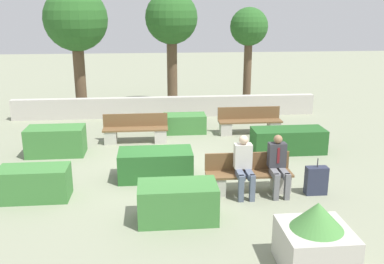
{
  "coord_description": "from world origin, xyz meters",
  "views": [
    {
      "loc": [
        -0.53,
        -9.94,
        3.94
      ],
      "look_at": [
        0.47,
        0.5,
        0.9
      ],
      "focal_mm": 40.0,
      "sensor_mm": 36.0,
      "label": 1
    }
  ],
  "objects_px": {
    "person_seated_man": "(278,163)",
    "tree_center_left": "(172,21)",
    "bench_right_side": "(250,124)",
    "tree_center_right": "(249,30)",
    "suitcase": "(316,181)",
    "bench_front": "(249,178)",
    "person_seated_woman": "(244,163)",
    "planter_corner_left": "(315,240)",
    "bench_left_side": "(136,132)",
    "tree_leftmost": "(76,21)"
  },
  "relations": [
    {
      "from": "person_seated_man",
      "to": "tree_center_left",
      "type": "xyz_separation_m",
      "value": [
        -1.85,
        8.91,
        2.75
      ]
    },
    {
      "from": "bench_right_side",
      "to": "tree_center_right",
      "type": "xyz_separation_m",
      "value": [
        0.74,
        3.87,
        2.77
      ]
    },
    {
      "from": "bench_right_side",
      "to": "suitcase",
      "type": "xyz_separation_m",
      "value": [
        0.39,
        -4.78,
        -0.02
      ]
    },
    {
      "from": "bench_front",
      "to": "person_seated_woman",
      "type": "distance_m",
      "value": 0.45
    },
    {
      "from": "suitcase",
      "to": "tree_center_left",
      "type": "xyz_separation_m",
      "value": [
        -2.68,
        9.03,
        3.16
      ]
    },
    {
      "from": "planter_corner_left",
      "to": "tree_center_right",
      "type": "xyz_separation_m",
      "value": [
        1.43,
        11.37,
        2.6
      ]
    },
    {
      "from": "bench_front",
      "to": "tree_center_left",
      "type": "bearing_deg",
      "value": 98.03
    },
    {
      "from": "person_seated_man",
      "to": "bench_left_side",
      "type": "bearing_deg",
      "value": 128.32
    },
    {
      "from": "bench_right_side",
      "to": "suitcase",
      "type": "distance_m",
      "value": 4.8
    },
    {
      "from": "bench_left_side",
      "to": "person_seated_man",
      "type": "relative_size",
      "value": 1.49
    },
    {
      "from": "bench_left_side",
      "to": "person_seated_woman",
      "type": "bearing_deg",
      "value": -62.99
    },
    {
      "from": "bench_left_side",
      "to": "tree_center_left",
      "type": "bearing_deg",
      "value": 70.02
    },
    {
      "from": "bench_right_side",
      "to": "tree_leftmost",
      "type": "bearing_deg",
      "value": 156.94
    },
    {
      "from": "bench_left_side",
      "to": "tree_center_right",
      "type": "distance_m",
      "value": 6.85
    },
    {
      "from": "bench_left_side",
      "to": "planter_corner_left",
      "type": "relative_size",
      "value": 1.74
    },
    {
      "from": "bench_right_side",
      "to": "tree_leftmost",
      "type": "height_order",
      "value": "tree_leftmost"
    },
    {
      "from": "person_seated_woman",
      "to": "planter_corner_left",
      "type": "xyz_separation_m",
      "value": [
        0.52,
        -2.84,
        -0.23
      ]
    },
    {
      "from": "planter_corner_left",
      "to": "tree_center_left",
      "type": "bearing_deg",
      "value": 97.79
    },
    {
      "from": "bench_right_side",
      "to": "bench_left_side",
      "type": "bearing_deg",
      "value": -161.47
    },
    {
      "from": "bench_front",
      "to": "bench_left_side",
      "type": "relative_size",
      "value": 0.97
    },
    {
      "from": "bench_front",
      "to": "tree_leftmost",
      "type": "xyz_separation_m",
      "value": [
        -4.86,
        8.28,
        3.14
      ]
    },
    {
      "from": "bench_front",
      "to": "tree_center_right",
      "type": "height_order",
      "value": "tree_center_right"
    },
    {
      "from": "bench_right_side",
      "to": "planter_corner_left",
      "type": "bearing_deg",
      "value": -85.87
    },
    {
      "from": "bench_left_side",
      "to": "person_seated_woman",
      "type": "distance_m",
      "value": 4.77
    },
    {
      "from": "tree_center_right",
      "to": "suitcase",
      "type": "bearing_deg",
      "value": -92.33
    },
    {
      "from": "bench_front",
      "to": "suitcase",
      "type": "relative_size",
      "value": 2.3
    },
    {
      "from": "bench_left_side",
      "to": "suitcase",
      "type": "height_order",
      "value": "bench_left_side"
    },
    {
      "from": "person_seated_man",
      "to": "person_seated_woman",
      "type": "bearing_deg",
      "value": 179.88
    },
    {
      "from": "person_seated_man",
      "to": "tree_center_left",
      "type": "height_order",
      "value": "tree_center_left"
    },
    {
      "from": "person_seated_man",
      "to": "planter_corner_left",
      "type": "distance_m",
      "value": 2.86
    },
    {
      "from": "planter_corner_left",
      "to": "tree_leftmost",
      "type": "height_order",
      "value": "tree_leftmost"
    },
    {
      "from": "person_seated_man",
      "to": "person_seated_woman",
      "type": "height_order",
      "value": "person_seated_woman"
    },
    {
      "from": "suitcase",
      "to": "person_seated_woman",
      "type": "bearing_deg",
      "value": 175.7
    },
    {
      "from": "person_seated_woman",
      "to": "tree_leftmost",
      "type": "bearing_deg",
      "value": 119.24
    },
    {
      "from": "person_seated_woman",
      "to": "planter_corner_left",
      "type": "distance_m",
      "value": 2.9
    },
    {
      "from": "bench_right_side",
      "to": "person_seated_woman",
      "type": "xyz_separation_m",
      "value": [
        -1.2,
        -4.66,
        0.39
      ]
    },
    {
      "from": "tree_center_right",
      "to": "person_seated_man",
      "type": "bearing_deg",
      "value": -97.94
    },
    {
      "from": "suitcase",
      "to": "tree_center_left",
      "type": "bearing_deg",
      "value": 106.56
    },
    {
      "from": "bench_left_side",
      "to": "suitcase",
      "type": "distance_m",
      "value": 5.83
    },
    {
      "from": "person_seated_man",
      "to": "person_seated_woman",
      "type": "xyz_separation_m",
      "value": [
        -0.76,
        0.0,
        0.01
      ]
    },
    {
      "from": "bench_left_side",
      "to": "person_seated_man",
      "type": "height_order",
      "value": "person_seated_man"
    },
    {
      "from": "person_seated_woman",
      "to": "tree_center_right",
      "type": "relative_size",
      "value": 0.33
    },
    {
      "from": "bench_front",
      "to": "suitcase",
      "type": "bearing_deg",
      "value": -10.26
    },
    {
      "from": "tree_leftmost",
      "to": "tree_center_left",
      "type": "distance_m",
      "value": 3.66
    },
    {
      "from": "person_seated_man",
      "to": "suitcase",
      "type": "relative_size",
      "value": 1.58
    },
    {
      "from": "tree_center_right",
      "to": "person_seated_woman",
      "type": "bearing_deg",
      "value": -102.86
    },
    {
      "from": "person_seated_man",
      "to": "person_seated_woman",
      "type": "distance_m",
      "value": 0.76
    },
    {
      "from": "bench_right_side",
      "to": "suitcase",
      "type": "height_order",
      "value": "bench_right_side"
    },
    {
      "from": "tree_center_right",
      "to": "planter_corner_left",
      "type": "bearing_deg",
      "value": -97.16
    },
    {
      "from": "suitcase",
      "to": "tree_center_right",
      "type": "bearing_deg",
      "value": 87.67
    }
  ]
}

